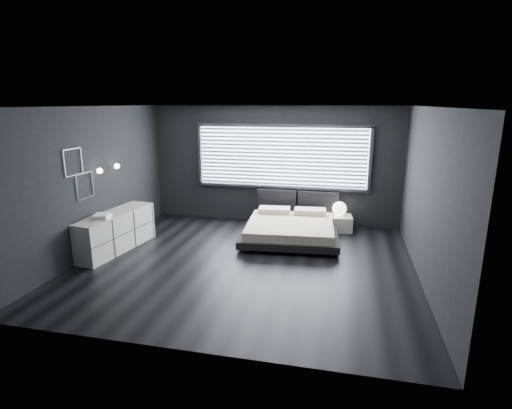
# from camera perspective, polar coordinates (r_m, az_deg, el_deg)

# --- Properties ---
(room) EXTENTS (6.04, 6.00, 2.80)m
(room) POSITION_cam_1_polar(r_m,az_deg,el_deg) (7.00, -1.53, 2.28)
(room) COLOR black
(room) RESTS_ON ground
(window) EXTENTS (4.14, 0.09, 1.52)m
(window) POSITION_cam_1_polar(r_m,az_deg,el_deg) (9.53, 3.65, 6.77)
(window) COLOR white
(window) RESTS_ON ground
(headboard) EXTENTS (1.96, 0.16, 0.52)m
(headboard) POSITION_cam_1_polar(r_m,az_deg,el_deg) (9.61, 5.92, 0.48)
(headboard) COLOR black
(headboard) RESTS_ON ground
(sconce_near) EXTENTS (0.18, 0.11, 0.11)m
(sconce_near) POSITION_cam_1_polar(r_m,az_deg,el_deg) (8.19, -21.46, 4.49)
(sconce_near) COLOR silver
(sconce_near) RESTS_ON ground
(sconce_far) EXTENTS (0.18, 0.11, 0.11)m
(sconce_far) POSITION_cam_1_polar(r_m,az_deg,el_deg) (8.69, -19.27, 5.20)
(sconce_far) COLOR silver
(sconce_far) RESTS_ON ground
(wall_art_upper) EXTENTS (0.01, 0.48, 0.48)m
(wall_art_upper) POSITION_cam_1_polar(r_m,az_deg,el_deg) (7.73, -24.66, 5.52)
(wall_art_upper) COLOR #47474C
(wall_art_upper) RESTS_ON ground
(wall_art_lower) EXTENTS (0.01, 0.48, 0.48)m
(wall_art_lower) POSITION_cam_1_polar(r_m,az_deg,el_deg) (8.00, -23.24, 2.50)
(wall_art_lower) COLOR #47474C
(wall_art_lower) RESTS_ON ground
(bed) EXTENTS (2.15, 2.06, 0.52)m
(bed) POSITION_cam_1_polar(r_m,az_deg,el_deg) (8.60, 4.91, -3.46)
(bed) COLOR black
(bed) RESTS_ON ground
(nightstand) EXTENTS (0.66, 0.57, 0.35)m
(nightstand) POSITION_cam_1_polar(r_m,az_deg,el_deg) (9.37, 11.65, -2.62)
(nightstand) COLOR beige
(nightstand) RESTS_ON ground
(orb_lamp) EXTENTS (0.32, 0.32, 0.32)m
(orb_lamp) POSITION_cam_1_polar(r_m,az_deg,el_deg) (9.30, 11.83, -0.59)
(orb_lamp) COLOR white
(orb_lamp) RESTS_ON nightstand
(dresser) EXTENTS (0.78, 1.96, 0.76)m
(dresser) POSITION_cam_1_polar(r_m,az_deg,el_deg) (8.41, -19.46, -3.65)
(dresser) COLOR beige
(dresser) RESTS_ON ground
(book_stack) EXTENTS (0.36, 0.43, 0.08)m
(book_stack) POSITION_cam_1_polar(r_m,az_deg,el_deg) (8.03, -21.21, -1.54)
(book_stack) COLOR white
(book_stack) RESTS_ON dresser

